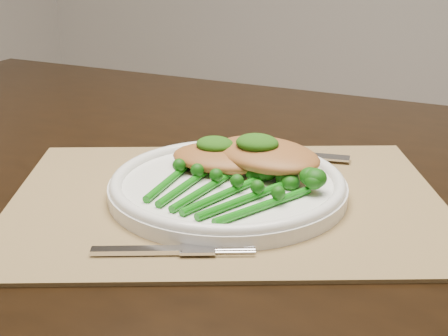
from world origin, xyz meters
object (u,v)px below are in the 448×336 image
at_px(dinner_plate, 228,185).
at_px(broccolini_bundle, 216,191).
at_px(placemat, 227,200).
at_px(chicken_fillet_left, 224,158).

relative_size(dinner_plate, broccolini_bundle, 1.41).
bearing_deg(dinner_plate, placemat, -74.09).
height_order(placemat, broccolini_bundle, broccolini_bundle).
relative_size(placemat, chicken_fillet_left, 3.80).
bearing_deg(chicken_fillet_left, dinner_plate, -67.27).
height_order(dinner_plate, chicken_fillet_left, chicken_fillet_left).
height_order(placemat, chicken_fillet_left, chicken_fillet_left).
distance_m(placemat, dinner_plate, 0.02).
bearing_deg(placemat, chicken_fillet_left, 91.70).
bearing_deg(placemat, dinner_plate, 79.90).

